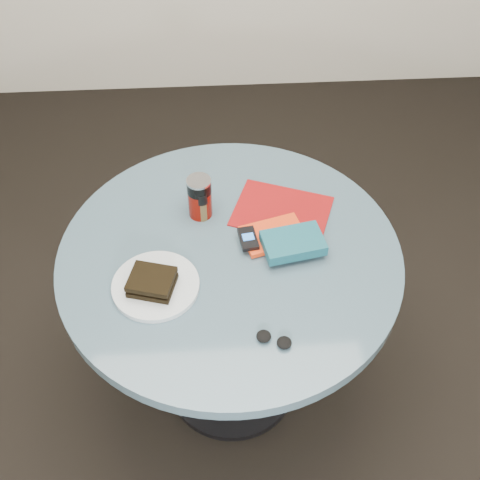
{
  "coord_description": "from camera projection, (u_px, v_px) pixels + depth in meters",
  "views": [
    {
      "loc": [
        -0.04,
        -1.15,
        2.06
      ],
      "look_at": [
        0.03,
        0.0,
        0.8
      ],
      "focal_mm": 45.0,
      "sensor_mm": 36.0,
      "label": 1
    }
  ],
  "objects": [
    {
      "name": "plate",
      "position": [
        156.0,
        286.0,
        1.65
      ],
      "size": [
        0.25,
        0.25,
        0.02
      ],
      "primitive_type": "cylinder",
      "rotation": [
        0.0,
        0.0,
        -0.03
      ],
      "color": "silver",
      "rests_on": "table"
    },
    {
      "name": "headphones",
      "position": [
        274.0,
        339.0,
        1.53
      ],
      "size": [
        0.1,
        0.07,
        0.02
      ],
      "color": "black",
      "rests_on": "table"
    },
    {
      "name": "ground",
      "position": [
        232.0,
        381.0,
        2.3
      ],
      "size": [
        4.0,
        4.0,
        0.0
      ],
      "primitive_type": "plane",
      "color": "black",
      "rests_on": "ground"
    },
    {
      "name": "pepper_grinder",
      "position": [
        202.0,
        204.0,
        1.8
      ],
      "size": [
        0.05,
        0.05,
        0.1
      ],
      "color": "#4C3C20",
      "rests_on": "table"
    },
    {
      "name": "mp3_player",
      "position": [
        248.0,
        239.0,
        1.74
      ],
      "size": [
        0.06,
        0.09,
        0.02
      ],
      "color": "black",
      "rests_on": "red_book"
    },
    {
      "name": "table",
      "position": [
        230.0,
        287.0,
        1.86
      ],
      "size": [
        1.0,
        1.0,
        0.75
      ],
      "color": "black",
      "rests_on": "ground"
    },
    {
      "name": "sandwich",
      "position": [
        152.0,
        282.0,
        1.62
      ],
      "size": [
        0.14,
        0.13,
        0.04
      ],
      "color": "black",
      "rests_on": "plate"
    },
    {
      "name": "magazine",
      "position": [
        282.0,
        211.0,
        1.85
      ],
      "size": [
        0.34,
        0.3,
        0.01
      ],
      "primitive_type": "cube",
      "rotation": [
        0.0,
        0.0,
        -0.36
      ],
      "color": "maroon",
      "rests_on": "table"
    },
    {
      "name": "soda_can",
      "position": [
        200.0,
        197.0,
        1.8
      ],
      "size": [
        0.09,
        0.09,
        0.14
      ],
      "color": "#6F0D05",
      "rests_on": "table"
    },
    {
      "name": "novel",
      "position": [
        293.0,
        243.0,
        1.72
      ],
      "size": [
        0.19,
        0.14,
        0.03
      ],
      "primitive_type": "cube",
      "rotation": [
        0.0,
        0.0,
        0.19
      ],
      "color": "#124959",
      "rests_on": "red_book"
    },
    {
      "name": "red_book",
      "position": [
        273.0,
        235.0,
        1.77
      ],
      "size": [
        0.21,
        0.17,
        0.02
      ],
      "primitive_type": "cube",
      "rotation": [
        0.0,
        0.0,
        0.28
      ],
      "color": "red",
      "rests_on": "magazine"
    }
  ]
}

